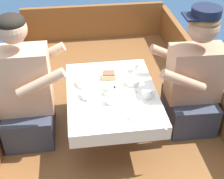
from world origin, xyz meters
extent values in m
plane|color=navy|center=(0.00, 0.00, 0.00)|extent=(60.00, 60.00, 0.00)
cube|color=brown|center=(0.00, 0.00, 0.13)|extent=(1.80, 3.15, 0.26)
cube|color=brown|center=(-0.87, 0.00, 0.44)|extent=(0.06, 3.15, 0.36)
cube|color=brown|center=(0.87, 0.00, 0.44)|extent=(0.06, 3.15, 0.36)
cube|color=brown|center=(0.00, 1.55, 0.47)|extent=(1.68, 0.06, 0.42)
cylinder|color=#B2B2B7|center=(0.00, -0.15, 0.44)|extent=(0.07, 0.07, 0.37)
cube|color=brown|center=(0.00, -0.15, 0.64)|extent=(0.63, 0.84, 0.02)
cube|color=white|center=(0.00, -0.15, 0.65)|extent=(0.66, 0.87, 0.00)
cube|color=white|center=(0.00, -0.58, 0.60)|extent=(0.66, 0.00, 0.10)
cube|color=white|center=(0.00, 0.28, 0.60)|extent=(0.66, 0.00, 0.10)
cube|color=#333847|center=(-0.63, -0.09, 0.39)|extent=(0.36, 0.44, 0.26)
cube|color=tan|center=(-0.63, -0.09, 0.77)|extent=(0.40, 0.22, 0.50)
sphere|color=tan|center=(-0.63, -0.09, 1.16)|extent=(0.20, 0.20, 0.20)
ellipsoid|color=black|center=(-0.63, -0.09, 1.21)|extent=(0.19, 0.19, 0.11)
cylinder|color=tan|center=(-0.48, 0.09, 0.86)|extent=(0.34, 0.07, 0.21)
cylinder|color=tan|center=(-0.48, -0.27, 0.86)|extent=(0.34, 0.07, 0.21)
cube|color=#333847|center=(0.63, -0.12, 0.39)|extent=(0.37, 0.45, 0.26)
cube|color=tan|center=(0.63, -0.12, 0.74)|extent=(0.41, 0.23, 0.43)
sphere|color=tan|center=(0.63, -0.12, 1.11)|extent=(0.22, 0.22, 0.22)
ellipsoid|color=brown|center=(0.63, -0.12, 1.16)|extent=(0.21, 0.21, 0.12)
cylinder|color=tan|center=(0.48, -0.29, 0.80)|extent=(0.34, 0.08, 0.21)
cylinder|color=tan|center=(0.49, 0.07, 0.80)|extent=(0.34, 0.08, 0.21)
cylinder|color=black|center=(0.63, -0.12, 1.22)|extent=(0.20, 0.20, 0.06)
cube|color=black|center=(0.54, -0.11, 1.19)|extent=(0.10, 0.16, 0.01)
cylinder|color=white|center=(0.00, 0.03, 0.66)|extent=(0.21, 0.21, 0.01)
cylinder|color=white|center=(0.14, -0.40, 0.66)|extent=(0.20, 0.20, 0.01)
cube|color=tan|center=(0.00, 0.03, 0.68)|extent=(0.12, 0.10, 0.04)
cube|color=#B74C3D|center=(0.00, 0.03, 0.70)|extent=(0.10, 0.08, 0.01)
cylinder|color=white|center=(-0.17, -0.18, 0.67)|extent=(0.13, 0.13, 0.04)
cylinder|color=beige|center=(-0.17, -0.18, 0.68)|extent=(0.10, 0.10, 0.02)
cylinder|color=white|center=(0.17, -0.06, 0.67)|extent=(0.11, 0.11, 0.04)
cylinder|color=beige|center=(0.17, -0.06, 0.68)|extent=(0.09, 0.09, 0.02)
cylinder|color=white|center=(-0.20, -0.02, 0.67)|extent=(0.13, 0.13, 0.04)
cylinder|color=beige|center=(-0.20, -0.02, 0.68)|extent=(0.10, 0.10, 0.02)
cylinder|color=white|center=(-0.02, -0.28, 0.68)|extent=(0.07, 0.07, 0.05)
torus|color=white|center=(0.02, -0.28, 0.68)|extent=(0.04, 0.01, 0.04)
cylinder|color=#3D2314|center=(-0.02, -0.28, 0.69)|extent=(0.06, 0.06, 0.01)
cylinder|color=white|center=(0.23, 0.12, 0.68)|extent=(0.06, 0.06, 0.07)
torus|color=white|center=(0.27, 0.12, 0.69)|extent=(0.04, 0.01, 0.04)
cylinder|color=#3D2314|center=(0.23, 0.12, 0.70)|extent=(0.05, 0.05, 0.01)
cylinder|color=white|center=(0.24, -0.25, 0.69)|extent=(0.07, 0.07, 0.07)
torus|color=white|center=(0.29, -0.25, 0.69)|extent=(0.04, 0.01, 0.04)
cylinder|color=#3D2314|center=(0.24, -0.25, 0.71)|extent=(0.06, 0.06, 0.01)
cylinder|color=silver|center=(-0.04, -0.16, 0.68)|extent=(0.06, 0.06, 0.05)
cylinder|color=beige|center=(-0.04, -0.16, 0.68)|extent=(0.07, 0.07, 0.03)
cube|color=silver|center=(0.10, -0.20, 0.65)|extent=(0.17, 0.06, 0.00)
ellipsoid|color=silver|center=(0.17, -0.18, 0.66)|extent=(0.04, 0.02, 0.01)
cube|color=silver|center=(-0.08, -0.45, 0.65)|extent=(0.14, 0.11, 0.00)
cube|color=silver|center=(0.04, -0.17, 0.65)|extent=(0.05, 0.17, 0.00)
cube|color=silver|center=(0.03, -0.10, 0.65)|extent=(0.03, 0.04, 0.00)
cube|color=silver|center=(0.24, -0.53, 0.65)|extent=(0.10, 0.15, 0.00)
ellipsoid|color=silver|center=(0.20, -0.47, 0.66)|extent=(0.04, 0.02, 0.01)
camera|label=1|loc=(-0.25, -1.99, 2.00)|focal=50.00mm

